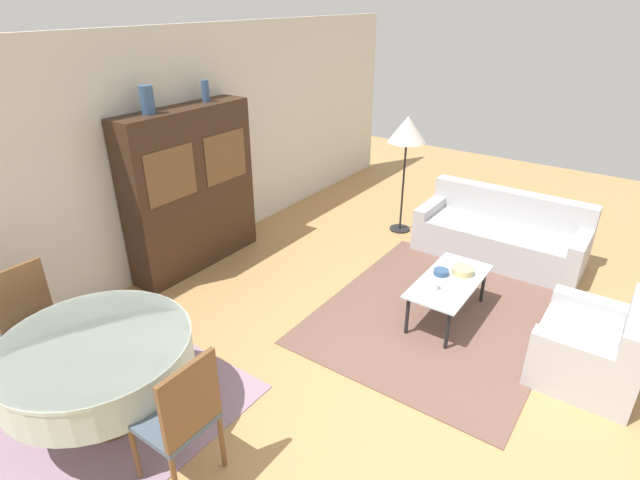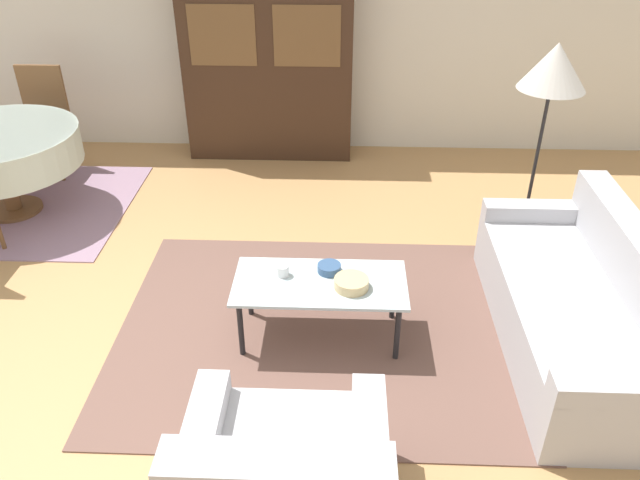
{
  "view_description": "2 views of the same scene",
  "coord_description": "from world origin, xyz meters",
  "px_view_note": "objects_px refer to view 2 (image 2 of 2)",
  "views": [
    {
      "loc": [
        -3.16,
        -0.97,
        2.97
      ],
      "look_at": [
        0.2,
        1.4,
        0.95
      ],
      "focal_mm": 28.0,
      "sensor_mm": 36.0,
      "label": 1
    },
    {
      "loc": [
        1.18,
        -2.76,
        2.73
      ],
      "look_at": [
        1.05,
        0.43,
        0.75
      ],
      "focal_mm": 35.0,
      "sensor_mm": 36.0,
      "label": 2
    }
  ],
  "objects_px": {
    "coffee_table": "(320,287)",
    "display_cabinet": "(268,65)",
    "dining_chair_far": "(42,114)",
    "bowl": "(351,283)",
    "cup": "(283,270)",
    "floor_lamp": "(554,72)",
    "couch": "(582,309)",
    "bowl_small": "(329,268)"
  },
  "relations": [
    {
      "from": "coffee_table",
      "to": "display_cabinet",
      "type": "relative_size",
      "value": 0.58
    },
    {
      "from": "display_cabinet",
      "to": "dining_chair_far",
      "type": "bearing_deg",
      "value": -168.02
    },
    {
      "from": "dining_chair_far",
      "to": "bowl",
      "type": "bearing_deg",
      "value": 139.62
    },
    {
      "from": "cup",
      "to": "bowl",
      "type": "distance_m",
      "value": 0.45
    },
    {
      "from": "floor_lamp",
      "to": "cup",
      "type": "relative_size",
      "value": 19.42
    },
    {
      "from": "display_cabinet",
      "to": "dining_chair_far",
      "type": "relative_size",
      "value": 1.86
    },
    {
      "from": "floor_lamp",
      "to": "cup",
      "type": "height_order",
      "value": "floor_lamp"
    },
    {
      "from": "dining_chair_far",
      "to": "floor_lamp",
      "type": "distance_m",
      "value": 4.66
    },
    {
      "from": "floor_lamp",
      "to": "bowl",
      "type": "relative_size",
      "value": 7.4
    },
    {
      "from": "dining_chair_far",
      "to": "display_cabinet",
      "type": "bearing_deg",
      "value": -168.02
    },
    {
      "from": "couch",
      "to": "floor_lamp",
      "type": "relative_size",
      "value": 1.23
    },
    {
      "from": "display_cabinet",
      "to": "bowl_small",
      "type": "bearing_deg",
      "value": -76.46
    },
    {
      "from": "coffee_table",
      "to": "bowl_small",
      "type": "height_order",
      "value": "bowl_small"
    },
    {
      "from": "display_cabinet",
      "to": "bowl_small",
      "type": "xyz_separation_m",
      "value": [
        0.68,
        -2.84,
        -0.48
      ]
    },
    {
      "from": "dining_chair_far",
      "to": "floor_lamp",
      "type": "height_order",
      "value": "floor_lamp"
    },
    {
      "from": "cup",
      "to": "bowl_small",
      "type": "distance_m",
      "value": 0.3
    },
    {
      "from": "bowl",
      "to": "couch",
      "type": "bearing_deg",
      "value": 1.49
    },
    {
      "from": "display_cabinet",
      "to": "coffee_table",
      "type": "bearing_deg",
      "value": -77.99
    },
    {
      "from": "cup",
      "to": "bowl",
      "type": "height_order",
      "value": "cup"
    },
    {
      "from": "bowl_small",
      "to": "couch",
      "type": "bearing_deg",
      "value": -4.66
    },
    {
      "from": "coffee_table",
      "to": "cup",
      "type": "height_order",
      "value": "cup"
    },
    {
      "from": "bowl",
      "to": "floor_lamp",
      "type": "bearing_deg",
      "value": 44.21
    },
    {
      "from": "dining_chair_far",
      "to": "bowl",
      "type": "distance_m",
      "value": 3.94
    },
    {
      "from": "floor_lamp",
      "to": "bowl_small",
      "type": "distance_m",
      "value": 2.22
    },
    {
      "from": "bowl_small",
      "to": "cup",
      "type": "bearing_deg",
      "value": -169.87
    },
    {
      "from": "cup",
      "to": "couch",
      "type": "bearing_deg",
      "value": -2.35
    },
    {
      "from": "couch",
      "to": "bowl",
      "type": "distance_m",
      "value": 1.47
    },
    {
      "from": "bowl",
      "to": "bowl_small",
      "type": "height_order",
      "value": "bowl"
    },
    {
      "from": "coffee_table",
      "to": "floor_lamp",
      "type": "relative_size",
      "value": 0.69
    },
    {
      "from": "couch",
      "to": "bowl_small",
      "type": "bearing_deg",
      "value": 85.34
    },
    {
      "from": "cup",
      "to": "bowl_small",
      "type": "xyz_separation_m",
      "value": [
        0.3,
        0.05,
        -0.01
      ]
    },
    {
      "from": "bowl_small",
      "to": "bowl",
      "type": "bearing_deg",
      "value": -49.9
    },
    {
      "from": "floor_lamp",
      "to": "cup",
      "type": "bearing_deg",
      "value": -145.57
    },
    {
      "from": "couch",
      "to": "coffee_table",
      "type": "distance_m",
      "value": 1.66
    },
    {
      "from": "floor_lamp",
      "to": "coffee_table",
      "type": "bearing_deg",
      "value": -140.5
    },
    {
      "from": "dining_chair_far",
      "to": "bowl",
      "type": "relative_size",
      "value": 4.7
    },
    {
      "from": "cup",
      "to": "bowl_small",
      "type": "relative_size",
      "value": 0.54
    },
    {
      "from": "display_cabinet",
      "to": "dining_chair_far",
      "type": "xyz_separation_m",
      "value": [
        -2.17,
        -0.46,
        -0.37
      ]
    },
    {
      "from": "display_cabinet",
      "to": "cup",
      "type": "bearing_deg",
      "value": -82.35
    },
    {
      "from": "coffee_table",
      "to": "bowl_small",
      "type": "bearing_deg",
      "value": 64.77
    },
    {
      "from": "cup",
      "to": "bowl",
      "type": "bearing_deg",
      "value": -14.86
    },
    {
      "from": "couch",
      "to": "coffee_table",
      "type": "relative_size",
      "value": 1.8
    }
  ]
}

